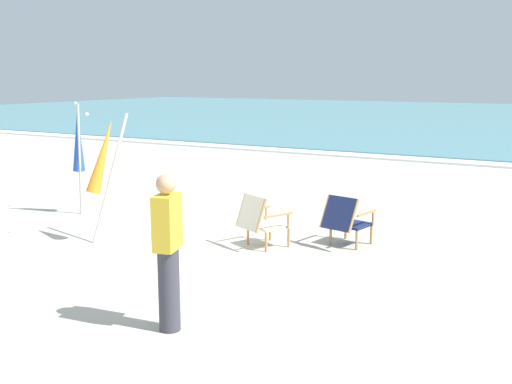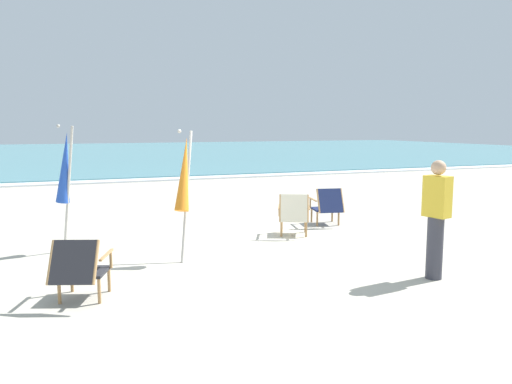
# 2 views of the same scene
# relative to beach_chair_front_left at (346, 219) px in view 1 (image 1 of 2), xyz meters

# --- Properties ---
(ground_plane) EXTENTS (80.00, 80.00, 0.00)m
(ground_plane) POSITION_rel_beach_chair_front_left_xyz_m (-2.52, -1.62, -0.43)
(ground_plane) COLOR #B7AF9E
(sea) EXTENTS (80.00, 40.00, 0.10)m
(sea) POSITION_rel_beach_chair_front_left_xyz_m (-2.52, 30.54, -0.38)
(sea) COLOR teal
(sea) RESTS_ON ground
(surf_band) EXTENTS (80.00, 1.10, 0.06)m
(surf_band) POSITION_rel_beach_chair_front_left_xyz_m (-2.52, 10.24, -0.40)
(surf_band) COLOR white
(surf_band) RESTS_ON ground
(beach_chair_front_left) EXTENTS (0.71, 0.83, 0.80)m
(beach_chair_front_left) POSITION_rel_beach_chair_front_left_xyz_m (0.00, 0.00, 0.00)
(beach_chair_front_left) COLOR #19234C
(beach_chair_front_left) RESTS_ON ground
(beach_chair_front_right) EXTENTS (0.80, 0.85, 0.82)m
(beach_chair_front_right) POSITION_rel_beach_chair_front_left_xyz_m (-1.11, -0.69, 0.01)
(beach_chair_front_right) COLOR beige
(beach_chair_front_right) RESTS_ON ground
(umbrella_furled_blue) EXTENTS (0.42, 0.38, 2.12)m
(umbrella_furled_blue) POSITION_rel_beach_chair_front_left_xyz_m (-5.12, -0.39, 0.96)
(umbrella_furled_blue) COLOR #B7B2A8
(umbrella_furled_blue) RESTS_ON ground
(umbrella_furled_orange) EXTENTS (0.47, 0.69, 2.04)m
(umbrella_furled_orange) POSITION_rel_beach_chair_front_left_xyz_m (-3.41, -1.57, 0.91)
(umbrella_furled_orange) COLOR #B7B2A8
(umbrella_furled_orange) RESTS_ON ground
(person_near_chairs) EXTENTS (0.28, 0.38, 1.63)m
(person_near_chairs) POSITION_rel_beach_chair_front_left_xyz_m (-0.46, -3.79, 0.41)
(person_near_chairs) COLOR #383842
(person_near_chairs) RESTS_ON ground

